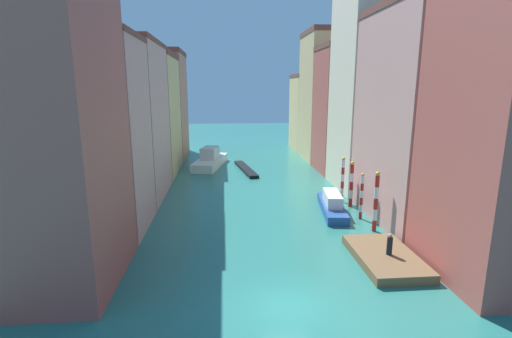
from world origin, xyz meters
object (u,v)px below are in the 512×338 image
mooring_pole_0 (376,201)px  vaporetto_white (210,160)px  mooring_pole_3 (343,179)px  motorboat_0 (332,205)px  mooring_pole_2 (351,184)px  waterfront_dock (385,257)px  gondola_black (246,169)px  mooring_pole_1 (362,196)px  person_on_dock (390,245)px

mooring_pole_0 → vaporetto_white: bearing=117.8°
mooring_pole_3 → motorboat_0: bearing=-121.7°
mooring_pole_0 → mooring_pole_2: bearing=88.2°
waterfront_dock → gondola_black: bearing=104.9°
waterfront_dock → mooring_pole_1: (1.29, 8.07, 1.79)m
person_on_dock → gondola_black: size_ratio=0.14×
mooring_pole_3 → vaporetto_white: mooring_pole_3 is taller
mooring_pole_0 → mooring_pole_2: mooring_pole_0 is taller
person_on_dock → motorboat_0: bearing=94.2°
waterfront_dock → vaporetto_white: size_ratio=0.62×
waterfront_dock → mooring_pole_1: bearing=80.9°
motorboat_0 → person_on_dock: bearing=-85.8°
person_on_dock → mooring_pole_2: 11.85m
waterfront_dock → person_on_dock: person_on_dock is taller
waterfront_dock → gondola_black: 29.29m
gondola_black → mooring_pole_1: bearing=-66.5°
mooring_pole_0 → mooring_pole_2: 6.28m
waterfront_dock → mooring_pole_1: size_ratio=1.58×
mooring_pole_0 → person_on_dock: bearing=-102.8°
vaporetto_white → mooring_pole_0: bearing=-62.2°
person_on_dock → mooring_pole_2: (1.43, 11.72, 1.01)m
person_on_dock → mooring_pole_2: bearing=83.0°
vaporetto_white → waterfront_dock: bearing=-68.4°
mooring_pole_1 → gondola_black: 22.15m
mooring_pole_3 → waterfront_dock: bearing=-95.3°
waterfront_dock → mooring_pole_2: mooring_pole_2 is taller
person_on_dock → motorboat_0: 10.36m
mooring_pole_2 → gondola_black: 19.22m
person_on_dock → mooring_pole_0: (1.24, 5.44, 1.23)m
waterfront_dock → mooring_pole_3: 13.29m
mooring_pole_1 → motorboat_0: 3.13m
waterfront_dock → mooring_pole_1: mooring_pole_1 is taller
mooring_pole_3 → motorboat_0: size_ratio=0.58×
mooring_pole_2 → gondola_black: size_ratio=0.43×
vaporetto_white → gondola_black: bearing=-32.3°
person_on_dock → motorboat_0: size_ratio=0.19×
waterfront_dock → mooring_pole_0: 5.83m
mooring_pole_2 → waterfront_dock: bearing=-97.7°
gondola_black → motorboat_0: 19.48m
person_on_dock → mooring_pole_3: size_ratio=0.32×
mooring_pole_0 → mooring_pole_1: (-0.08, 2.85, -0.40)m
waterfront_dock → motorboat_0: (-0.64, 10.10, 0.39)m
waterfront_dock → mooring_pole_3: mooring_pole_3 is taller
mooring_pole_2 → motorboat_0: bearing=-147.4°
mooring_pole_1 → vaporetto_white: mooring_pole_1 is taller
vaporetto_white → mooring_pole_3: bearing=-53.4°
mooring_pole_2 → mooring_pole_3: mooring_pole_3 is taller
mooring_pole_0 → mooring_pole_3: size_ratio=1.07×
person_on_dock → gondola_black: person_on_dock is taller
mooring_pole_0 → motorboat_0: 5.57m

